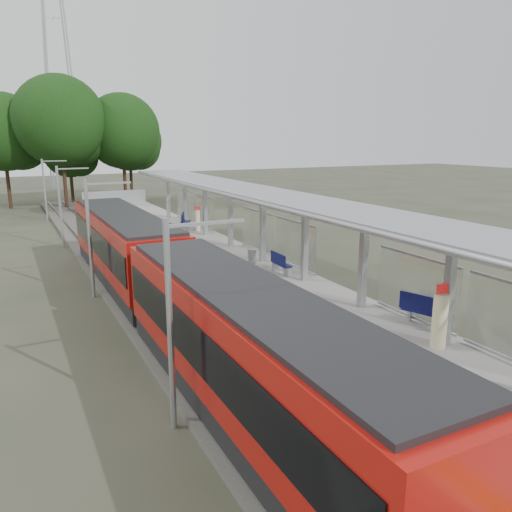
{
  "coord_description": "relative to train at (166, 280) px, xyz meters",
  "views": [
    {
      "loc": [
        -9.59,
        -4.08,
        7.22
      ],
      "look_at": [
        -0.27,
        14.26,
        2.3
      ],
      "focal_mm": 35.0,
      "sensor_mm": 36.0,
      "label": 1
    }
  ],
  "objects": [
    {
      "name": "platform",
      "position": [
        4.5,
        6.7,
        -1.55
      ],
      "size": [
        6.0,
        50.0,
        1.0
      ],
      "primitive_type": "cube",
      "color": "gray",
      "rests_on": "ground"
    },
    {
      "name": "info_pillar_far",
      "position": [
        6.51,
        14.22,
        -0.33
      ],
      "size": [
        0.38,
        0.38,
        1.67
      ],
      "rotation": [
        0.0,
        0.0,
        0.27
      ],
      "color": "beige",
      "rests_on": "platform"
    },
    {
      "name": "end_fence",
      "position": [
        4.5,
        31.65,
        -0.45
      ],
      "size": [
        6.0,
        0.1,
        1.2
      ],
      "primitive_type": "cube",
      "color": "#9EA0A5",
      "rests_on": "platform"
    },
    {
      "name": "train",
      "position": [
        0.0,
        0.0,
        0.0
      ],
      "size": [
        2.74,
        27.6,
        3.62
      ],
      "color": "black",
      "rests_on": "ground"
    },
    {
      "name": "catenary_masts",
      "position": [
        -1.72,
        5.7,
        0.86
      ],
      "size": [
        2.08,
        48.16,
        5.4
      ],
      "color": "#9EA0A5",
      "rests_on": "ground"
    },
    {
      "name": "bench_far",
      "position": [
        5.87,
        15.01,
        -0.44
      ],
      "size": [
        1.18,
        1.75,
        1.16
      ],
      "rotation": [
        0.0,
        0.0,
        -0.42
      ],
      "color": "#101453",
      "rests_on": "platform"
    },
    {
      "name": "bench_mid",
      "position": [
        6.13,
        2.24,
        -0.54
      ],
      "size": [
        0.51,
        1.45,
        0.98
      ],
      "rotation": [
        0.0,
        0.0,
        -0.05
      ],
      "color": "#101453",
      "rests_on": "platform"
    },
    {
      "name": "canopy",
      "position": [
        6.11,
        2.89,
        2.15
      ],
      "size": [
        3.27,
        38.0,
        3.66
      ],
      "color": "#9EA0A5",
      "rests_on": "platform"
    },
    {
      "name": "bench_near",
      "position": [
        7.1,
        -5.86,
        -0.47
      ],
      "size": [
        1.04,
        1.7,
        1.11
      ],
      "rotation": [
        0.0,
        0.0,
        0.36
      ],
      "color": "#101453",
      "rests_on": "platform"
    },
    {
      "name": "trackbed",
      "position": [
        -0.0,
        6.7,
        -1.93
      ],
      "size": [
        3.0,
        70.0,
        0.24
      ],
      "primitive_type": "cube",
      "color": "#59544C",
      "rests_on": "ground"
    },
    {
      "name": "tree_cluster",
      "position": [
        2.25,
        39.07,
        5.72
      ],
      "size": [
        20.5,
        13.66,
        13.26
      ],
      "color": "#382316",
      "rests_on": "ground"
    },
    {
      "name": "tactile_strip",
      "position": [
        1.95,
        6.7,
        -1.04
      ],
      "size": [
        0.6,
        50.0,
        0.02
      ],
      "primitive_type": "cube",
      "color": "yellow",
      "rests_on": "platform"
    },
    {
      "name": "litter_bin",
      "position": [
        5.56,
        4.03,
        -0.63
      ],
      "size": [
        0.5,
        0.5,
        0.84
      ],
      "primitive_type": "cylinder",
      "rotation": [
        0.0,
        0.0,
        0.26
      ],
      "color": "#9EA0A5",
      "rests_on": "platform"
    },
    {
      "name": "pylon",
      "position": [
        3.5,
        59.7,
        16.95
      ],
      "size": [
        8.0,
        4.0,
        38.0
      ],
      "primitive_type": null,
      "color": "#9EA0A5",
      "rests_on": "ground"
    },
    {
      "name": "info_pillar_near",
      "position": [
        6.22,
        -7.31,
        -0.18
      ],
      "size": [
        0.45,
        0.45,
        2.01
      ],
      "rotation": [
        0.0,
        0.0,
        -0.12
      ],
      "color": "beige",
      "rests_on": "platform"
    }
  ]
}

